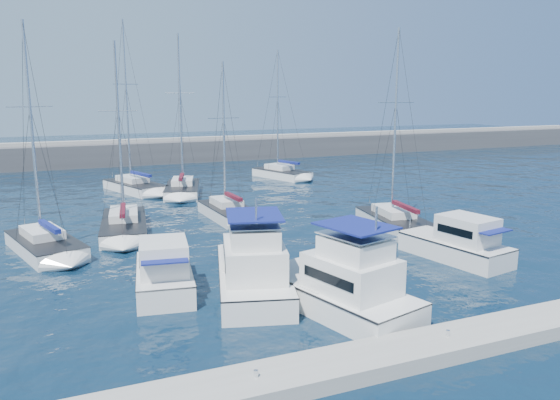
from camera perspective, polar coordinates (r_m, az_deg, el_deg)
name	(u,v)px	position (r m, az deg, el deg)	size (l,w,h in m)	color
ground	(320,268)	(31.69, 4.16, -7.14)	(220.00, 220.00, 0.00)	black
breakwater	(155,155)	(80.43, -12.94, 4.59)	(160.00, 6.00, 4.45)	#424244
dock	(447,343)	(23.05, 17.07, -14.12)	(40.00, 2.20, 0.60)	gray
dock_cleat_near_port	(256,374)	(19.15, -2.53, -17.67)	(0.16, 0.16, 0.25)	silver
dock_cleat_centre	(448,333)	(22.87, 17.13, -13.15)	(0.16, 0.16, 0.25)	silver
motor_yacht_port_outer	(164,274)	(28.40, -12.02, -7.56)	(3.70, 6.69, 3.20)	silver
motor_yacht_port_inner	(253,272)	(27.57, -2.81, -7.49)	(5.68, 9.41, 4.69)	silver
motor_yacht_stbd_inner	(341,288)	(25.49, 6.40, -9.13)	(5.41, 8.97, 4.69)	silver
motor_yacht_stbd_outer	(459,245)	(34.58, 18.15, -4.48)	(3.93, 7.09, 3.20)	silver
sailboat_mid_a	(45,245)	(37.48, -23.34, -4.31)	(5.04, 8.10, 14.54)	silver
sailboat_mid_b	(124,225)	(40.94, -15.97, -2.58)	(4.26, 9.23, 13.82)	silver
sailboat_mid_c	(228,212)	(44.03, -5.44, -1.22)	(3.33, 7.13, 12.64)	silver
sailboat_mid_d	(396,222)	(41.24, 12.01, -2.27)	(4.37, 8.58, 14.77)	silver
sailboat_back_a	(135,186)	(57.37, -14.93, 1.41)	(5.67, 8.87, 17.26)	silver
sailboat_back_b	(183,189)	(54.83, -10.14, 1.15)	(5.26, 8.59, 15.81)	silver
sailboat_back_c	(282,173)	(64.39, 0.17, 2.81)	(5.35, 8.00, 15.04)	silver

